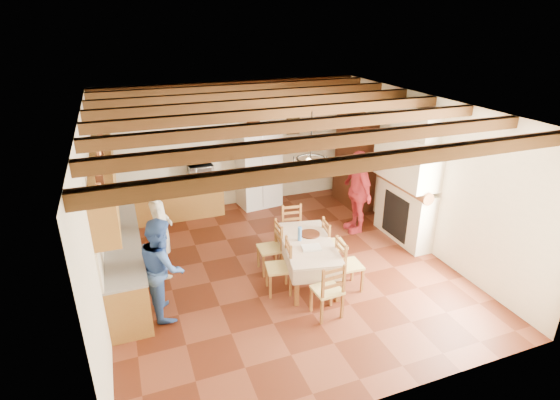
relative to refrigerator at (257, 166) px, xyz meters
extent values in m
cube|color=#471C0E|center=(-0.55, -3.04, -0.98)|extent=(6.00, 6.50, 0.02)
cube|color=white|center=(-0.55, -3.04, 2.04)|extent=(6.00, 6.50, 0.02)
cube|color=#ECE3C5|center=(-0.55, 0.22, 0.53)|extent=(6.00, 0.02, 3.00)
cube|color=#ECE3C5|center=(-0.55, -6.30, 0.53)|extent=(6.00, 0.02, 3.00)
cube|color=#ECE3C5|center=(-3.56, -3.04, 0.53)|extent=(0.02, 6.50, 3.00)
cube|color=#ECE3C5|center=(2.46, -3.04, 0.53)|extent=(0.02, 6.50, 3.00)
cube|color=brown|center=(-3.25, -1.99, -0.54)|extent=(0.60, 4.30, 0.86)
cube|color=brown|center=(-2.10, -0.09, -0.54)|extent=(2.30, 0.60, 0.86)
cube|color=slate|center=(-3.25, -1.99, -0.09)|extent=(0.62, 4.30, 0.04)
cube|color=slate|center=(-2.10, -0.09, -0.09)|extent=(2.34, 0.62, 0.04)
cube|color=silver|center=(-3.54, -1.99, 0.23)|extent=(0.03, 4.30, 0.60)
cube|color=silver|center=(-2.10, 0.19, 0.23)|extent=(2.30, 0.03, 0.60)
cube|color=brown|center=(-3.38, -1.99, 0.88)|extent=(0.35, 4.20, 0.70)
cube|color=black|center=(1.00, 0.19, 0.88)|extent=(0.34, 0.03, 0.42)
cube|color=silver|center=(0.00, 0.00, 0.00)|extent=(1.06, 0.91, 1.94)
cube|color=beige|center=(-0.22, -3.52, -0.26)|extent=(1.17, 1.80, 0.05)
cube|color=brown|center=(-0.71, -4.18, -0.63)|extent=(0.08, 0.08, 0.69)
cube|color=brown|center=(-0.03, -4.32, -0.63)|extent=(0.08, 0.08, 0.69)
cube|color=brown|center=(-0.41, -2.73, -0.63)|extent=(0.08, 0.08, 0.69)
cube|color=brown|center=(0.26, -2.87, -0.63)|extent=(0.08, 0.08, 0.69)
torus|color=black|center=(-0.22, -3.52, 1.28)|extent=(0.47, 0.47, 0.03)
imported|color=beige|center=(-2.58, -2.46, -0.08)|extent=(0.44, 0.66, 1.77)
imported|color=#3359AA|center=(-2.70, -3.59, -0.16)|extent=(0.65, 0.82, 1.63)
imported|color=#C5303B|center=(1.53, -2.13, -0.07)|extent=(0.49, 1.08, 1.80)
imported|color=silver|center=(-1.40, -0.09, 0.08)|extent=(0.57, 0.41, 0.30)
imported|color=#381A0D|center=(-0.07, 0.00, 1.13)|extent=(0.37, 0.37, 0.33)
camera|label=1|loc=(-3.04, -9.58, 3.41)|focal=28.00mm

